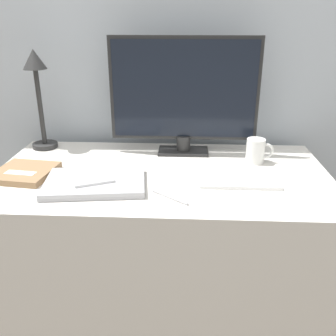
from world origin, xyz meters
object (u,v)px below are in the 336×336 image
at_px(desk_lamp, 37,84).
at_px(coffee_mug, 256,151).
at_px(laptop, 95,183).
at_px(ereader, 91,175).
at_px(pen, 170,197).
at_px(monitor, 184,94).
at_px(keyboard, 239,181).
at_px(notebook, 24,173).

height_order(desk_lamp, coffee_mug, desk_lamp).
bearing_deg(desk_lamp, coffee_mug, -8.47).
distance_m(laptop, ereader, 0.04).
distance_m(desk_lamp, pen, 0.78).
xyz_separation_m(desk_lamp, coffee_mug, (0.89, -0.13, -0.23)).
bearing_deg(pen, desk_lamp, 140.90).
bearing_deg(pen, ereader, 158.73).
bearing_deg(coffee_mug, desk_lamp, 171.53).
distance_m(monitor, desk_lamp, 0.61).
relative_size(monitor, pen, 5.03).
height_order(coffee_mug, pen, coffee_mug).
bearing_deg(keyboard, laptop, -174.06).
relative_size(ereader, pen, 1.73).
distance_m(keyboard, laptop, 0.50).
bearing_deg(laptop, monitor, 49.84).
xyz_separation_m(notebook, coffee_mug, (0.86, 0.18, 0.04)).
bearing_deg(desk_lamp, laptop, -50.85).
bearing_deg(pen, notebook, 163.84).
bearing_deg(laptop, desk_lamp, 129.15).
relative_size(monitor, notebook, 2.66).
relative_size(notebook, coffee_mug, 2.09).
bearing_deg(coffee_mug, monitor, 160.62).
distance_m(laptop, coffee_mug, 0.63).
bearing_deg(keyboard, monitor, 123.65).
distance_m(laptop, pen, 0.27).
distance_m(keyboard, ereader, 0.52).
height_order(ereader, coffee_mug, coffee_mug).
distance_m(coffee_mug, pen, 0.46).
relative_size(keyboard, notebook, 1.23).
relative_size(keyboard, laptop, 0.77).
height_order(monitor, coffee_mug, monitor).
height_order(ereader, desk_lamp, desk_lamp).
height_order(monitor, laptop, monitor).
height_order(keyboard, coffee_mug, coffee_mug).
bearing_deg(monitor, laptop, -130.16).
distance_m(laptop, notebook, 0.29).
height_order(desk_lamp, notebook, desk_lamp).
relative_size(ereader, notebook, 0.91).
bearing_deg(ereader, desk_lamp, 129.31).
xyz_separation_m(monitor, coffee_mug, (0.29, -0.10, -0.20)).
bearing_deg(ereader, notebook, 169.72).
distance_m(keyboard, desk_lamp, 0.91).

